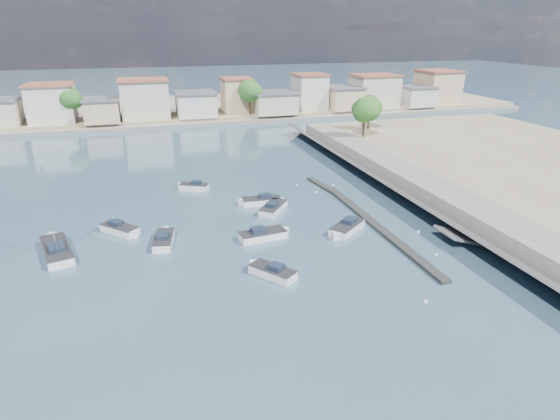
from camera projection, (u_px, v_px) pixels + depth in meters
name	position (u px, v px, depth m)	size (l,w,h in m)	color
ground	(250.00, 161.00, 75.90)	(400.00, 400.00, 0.00)	#284050
seawall_walkway	(450.00, 199.00, 56.38)	(5.00, 90.00, 1.80)	slate
breakwater	(363.00, 216.00, 53.29)	(2.00, 31.02, 0.35)	black
far_shore_land	(205.00, 107.00, 122.05)	(160.00, 40.00, 1.40)	gray
far_shore_quay	(218.00, 123.00, 103.42)	(160.00, 2.50, 0.80)	slate
far_town	(258.00, 97.00, 109.89)	(113.01, 12.80, 8.35)	beige
shore_trees	(257.00, 97.00, 100.93)	(74.56, 38.32, 7.92)	#38281E
motorboat_a	(271.00, 272.00, 40.67)	(3.87, 4.36, 1.48)	white
motorboat_b	(274.00, 208.00, 55.09)	(4.32, 4.77, 1.48)	white
motorboat_c	(259.00, 201.00, 57.13)	(5.24, 2.11, 1.48)	white
motorboat_d	(346.00, 229.00, 49.37)	(4.89, 4.47, 1.48)	white
motorboat_e	(164.00, 239.00, 46.86)	(2.49, 5.00, 1.48)	white
motorboat_f	(193.00, 187.00, 62.26)	(4.15, 3.09, 1.48)	white
motorboat_g	(121.00, 230.00, 49.05)	(4.20, 4.32, 1.48)	white
motorboat_h	(265.00, 235.00, 47.88)	(5.42, 2.45, 1.48)	white
sailboat	(56.00, 249.00, 44.76)	(3.93, 7.55, 9.00)	white
mooring_buoys	(361.00, 217.00, 53.27)	(7.65, 31.04, 0.34)	white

